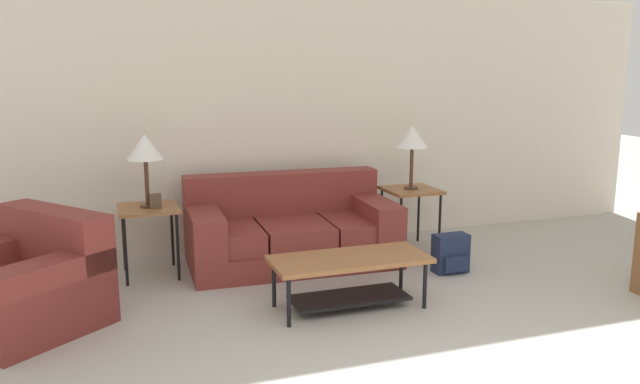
{
  "coord_description": "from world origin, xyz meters",
  "views": [
    {
      "loc": [
        -1.77,
        -1.88,
        1.81
      ],
      "look_at": [
        -0.09,
        2.95,
        0.8
      ],
      "focal_mm": 35.0,
      "sensor_mm": 36.0,
      "label": 1
    }
  ],
  "objects_px": {
    "couch": "(290,232)",
    "armchair": "(24,286)",
    "side_table_right": "(411,195)",
    "table_lamp_left": "(145,149)",
    "coffee_table": "(349,270)",
    "side_table_left": "(149,214)",
    "backpack": "(451,254)",
    "table_lamp_right": "(412,138)"
  },
  "relations": [
    {
      "from": "coffee_table",
      "to": "table_lamp_left",
      "type": "bearing_deg",
      "value": 136.8
    },
    {
      "from": "armchair",
      "to": "side_table_right",
      "type": "height_order",
      "value": "armchair"
    },
    {
      "from": "armchair",
      "to": "table_lamp_left",
      "type": "bearing_deg",
      "value": 41.44
    },
    {
      "from": "table_lamp_left",
      "to": "side_table_left",
      "type": "bearing_deg",
      "value": -135.0
    },
    {
      "from": "armchair",
      "to": "table_lamp_left",
      "type": "relative_size",
      "value": 2.17
    },
    {
      "from": "side_table_left",
      "to": "table_lamp_left",
      "type": "height_order",
      "value": "table_lamp_left"
    },
    {
      "from": "side_table_left",
      "to": "backpack",
      "type": "bearing_deg",
      "value": -17.38
    },
    {
      "from": "couch",
      "to": "side_table_right",
      "type": "distance_m",
      "value": 1.31
    },
    {
      "from": "armchair",
      "to": "side_table_left",
      "type": "relative_size",
      "value": 2.21
    },
    {
      "from": "coffee_table",
      "to": "couch",
      "type": "bearing_deg",
      "value": 94.39
    },
    {
      "from": "side_table_left",
      "to": "backpack",
      "type": "height_order",
      "value": "side_table_left"
    },
    {
      "from": "backpack",
      "to": "side_table_right",
      "type": "bearing_deg",
      "value": 90.13
    },
    {
      "from": "couch",
      "to": "backpack",
      "type": "distance_m",
      "value": 1.5
    },
    {
      "from": "couch",
      "to": "armchair",
      "type": "xyz_separation_m",
      "value": [
        -2.22,
        -0.79,
        -0.0
      ]
    },
    {
      "from": "side_table_right",
      "to": "table_lamp_left",
      "type": "relative_size",
      "value": 0.98
    },
    {
      "from": "side_table_right",
      "to": "table_lamp_left",
      "type": "xyz_separation_m",
      "value": [
        -2.57,
        0.0,
        0.58
      ]
    },
    {
      "from": "table_lamp_left",
      "to": "backpack",
      "type": "xyz_separation_m",
      "value": [
        2.57,
        -0.8,
        -0.97
      ]
    },
    {
      "from": "table_lamp_right",
      "to": "armchair",
      "type": "bearing_deg",
      "value": -166.73
    },
    {
      "from": "table_lamp_right",
      "to": "backpack",
      "type": "relative_size",
      "value": 1.82
    },
    {
      "from": "coffee_table",
      "to": "side_table_right",
      "type": "distance_m",
      "value": 1.78
    },
    {
      "from": "coffee_table",
      "to": "table_lamp_right",
      "type": "bearing_deg",
      "value": 47.61
    },
    {
      "from": "armchair",
      "to": "side_table_right",
      "type": "xyz_separation_m",
      "value": [
        3.5,
        0.83,
        0.27
      ]
    },
    {
      "from": "couch",
      "to": "coffee_table",
      "type": "relative_size",
      "value": 1.61
    },
    {
      "from": "armchair",
      "to": "table_lamp_right",
      "type": "bearing_deg",
      "value": 13.27
    },
    {
      "from": "table_lamp_left",
      "to": "table_lamp_right",
      "type": "distance_m",
      "value": 2.57
    },
    {
      "from": "table_lamp_left",
      "to": "table_lamp_right",
      "type": "xyz_separation_m",
      "value": [
        2.57,
        0.0,
        0.0
      ]
    },
    {
      "from": "armchair",
      "to": "backpack",
      "type": "relative_size",
      "value": 3.94
    },
    {
      "from": "side_table_right",
      "to": "table_lamp_left",
      "type": "bearing_deg",
      "value": 180.0
    },
    {
      "from": "coffee_table",
      "to": "table_lamp_left",
      "type": "distance_m",
      "value": 2.07
    },
    {
      "from": "couch",
      "to": "armchair",
      "type": "bearing_deg",
      "value": -160.46
    },
    {
      "from": "armchair",
      "to": "side_table_right",
      "type": "relative_size",
      "value": 2.21
    },
    {
      "from": "coffee_table",
      "to": "table_lamp_right",
      "type": "xyz_separation_m",
      "value": [
        1.19,
        1.3,
        0.84
      ]
    },
    {
      "from": "armchair",
      "to": "table_lamp_right",
      "type": "relative_size",
      "value": 2.17
    },
    {
      "from": "couch",
      "to": "table_lamp_left",
      "type": "distance_m",
      "value": 1.54
    },
    {
      "from": "table_lamp_left",
      "to": "backpack",
      "type": "bearing_deg",
      "value": -17.38
    },
    {
      "from": "coffee_table",
      "to": "backpack",
      "type": "relative_size",
      "value": 3.44
    },
    {
      "from": "couch",
      "to": "armchair",
      "type": "height_order",
      "value": "couch"
    },
    {
      "from": "armchair",
      "to": "coffee_table",
      "type": "distance_m",
      "value": 2.37
    },
    {
      "from": "side_table_right",
      "to": "table_lamp_right",
      "type": "bearing_deg",
      "value": 90.0
    },
    {
      "from": "table_lamp_right",
      "to": "side_table_left",
      "type": "bearing_deg",
      "value": -180.0
    },
    {
      "from": "table_lamp_left",
      "to": "backpack",
      "type": "relative_size",
      "value": 1.82
    },
    {
      "from": "coffee_table",
      "to": "table_lamp_left",
      "type": "relative_size",
      "value": 1.89
    }
  ]
}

